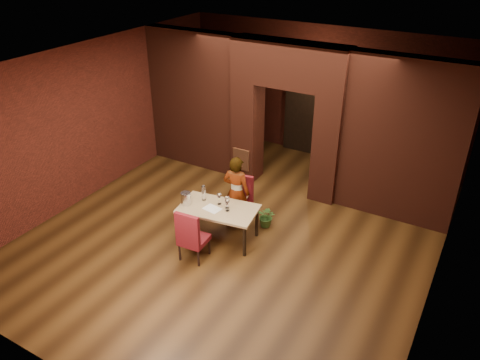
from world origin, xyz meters
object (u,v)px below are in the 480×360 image
object	(u,v)px
chair_near	(194,234)
water_bottle	(204,193)
potted_plant	(267,217)
chair_far	(239,202)
wine_glass_a	(219,199)
person_seated	(236,192)
dining_table	(219,223)
wine_glass_c	(227,206)
wine_bucket	(186,199)
wine_glass_b	(227,203)

from	to	relation	value
chair_near	water_bottle	xyz separation A→B (m)	(-0.32, 0.80, 0.33)
chair_near	potted_plant	world-z (taller)	chair_near
chair_far	wine_glass_a	distance (m)	0.60
chair_far	wine_glass_a	bearing A→B (deg)	-113.15
chair_far	wine_glass_a	world-z (taller)	chair_far
water_bottle	person_seated	bearing A→B (deg)	44.85
chair_near	potted_plant	bearing A→B (deg)	-118.01
dining_table	chair_far	bearing A→B (deg)	74.75
dining_table	wine_glass_c	size ratio (longest dim) A/B	6.54
chair_near	chair_far	bearing A→B (deg)	-100.07
chair_far	potted_plant	size ratio (longest dim) A/B	2.24
dining_table	chair_near	bearing A→B (deg)	-104.03
wine_glass_a	wine_bucket	world-z (taller)	wine_bucket
dining_table	water_bottle	xyz separation A→B (m)	(-0.38, 0.11, 0.49)
dining_table	person_seated	xyz separation A→B (m)	(0.06, 0.55, 0.40)
chair_far	person_seated	bearing A→B (deg)	-105.45
wine_bucket	potted_plant	distance (m)	1.63
wine_glass_b	wine_bucket	xyz separation A→B (m)	(-0.72, -0.26, 0.00)
wine_glass_c	chair_near	bearing A→B (deg)	-110.22
wine_glass_a	wine_glass_b	size ratio (longest dim) A/B	0.92
chair_far	chair_near	distance (m)	1.34
wine_glass_b	chair_far	bearing A→B (deg)	96.85
wine_bucket	water_bottle	world-z (taller)	water_bottle
wine_glass_c	water_bottle	world-z (taller)	water_bottle
chair_far	water_bottle	size ratio (longest dim) A/B	3.07
wine_bucket	wine_glass_c	bearing A→B (deg)	13.01
wine_bucket	water_bottle	xyz separation A→B (m)	(0.20, 0.28, 0.04)
wine_glass_a	wine_glass_c	bearing A→B (deg)	-26.02
water_bottle	wine_glass_c	bearing A→B (deg)	-10.27
person_seated	wine_glass_b	bearing A→B (deg)	93.46
chair_near	wine_glass_b	world-z (taller)	chair_near
dining_table	wine_glass_a	world-z (taller)	wine_glass_a
person_seated	wine_glass_a	world-z (taller)	person_seated
chair_near	water_bottle	world-z (taller)	chair_near
person_seated	water_bottle	distance (m)	0.63
wine_glass_a	potted_plant	size ratio (longest dim) A/B	0.48
person_seated	water_bottle	size ratio (longest dim) A/B	4.66
chair_far	person_seated	size ratio (longest dim) A/B	0.66
wine_glass_c	potted_plant	size ratio (longest dim) A/B	0.50
wine_glass_b	wine_glass_c	xyz separation A→B (m)	(0.06, -0.08, -0.00)
person_seated	wine_bucket	bearing A→B (deg)	42.72
wine_bucket	water_bottle	bearing A→B (deg)	54.97
dining_table	wine_glass_b	xyz separation A→B (m)	(0.14, 0.08, 0.44)
person_seated	chair_near	bearing A→B (deg)	78.46
wine_glass_a	water_bottle	distance (m)	0.33
dining_table	wine_bucket	world-z (taller)	wine_bucket
dining_table	chair_far	world-z (taller)	chair_far
wine_glass_b	water_bottle	bearing A→B (deg)	177.06
dining_table	wine_bucket	bearing A→B (deg)	-172.03
chair_near	wine_glass_c	bearing A→B (deg)	-114.47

